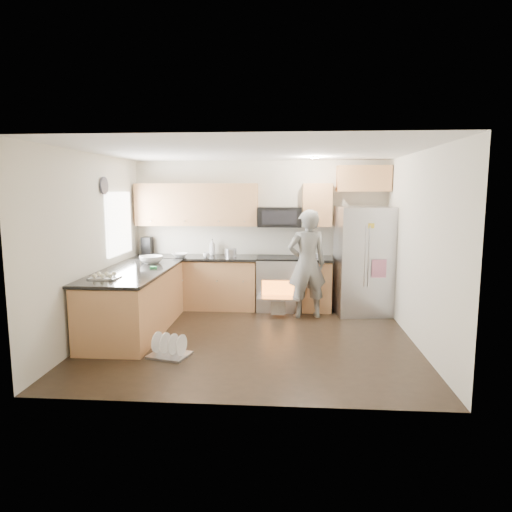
# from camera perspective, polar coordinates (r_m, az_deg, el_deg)

# --- Properties ---
(ground) EXTENTS (4.50, 4.50, 0.00)m
(ground) POSITION_cam_1_polar(r_m,az_deg,el_deg) (6.54, -0.61, -10.34)
(ground) COLOR black
(ground) RESTS_ON ground
(room_shell) EXTENTS (4.54, 4.04, 2.62)m
(room_shell) POSITION_cam_1_polar(r_m,az_deg,el_deg) (6.24, -0.96, 4.47)
(room_shell) COLOR beige
(room_shell) RESTS_ON ground
(back_cabinet_run) EXTENTS (4.45, 0.64, 2.50)m
(back_cabinet_run) POSITION_cam_1_polar(r_m,az_deg,el_deg) (8.08, -3.72, 0.25)
(back_cabinet_run) COLOR tan
(back_cabinet_run) RESTS_ON ground
(peninsula) EXTENTS (0.96, 2.36, 1.04)m
(peninsula) POSITION_cam_1_polar(r_m,az_deg,el_deg) (7.01, -14.90, -5.40)
(peninsula) COLOR tan
(peninsula) RESTS_ON ground
(stove_range) EXTENTS (0.76, 0.97, 1.79)m
(stove_range) POSITION_cam_1_polar(r_m,az_deg,el_deg) (8.00, 2.90, -1.91)
(stove_range) COLOR #B7B7BC
(stove_range) RESTS_ON ground
(refrigerator) EXTENTS (0.96, 0.79, 1.81)m
(refrigerator) POSITION_cam_1_polar(r_m,az_deg,el_deg) (7.87, 13.27, -0.61)
(refrigerator) COLOR #B7B7BC
(refrigerator) RESTS_ON ground
(person) EXTENTS (0.73, 0.57, 1.78)m
(person) POSITION_cam_1_polar(r_m,az_deg,el_deg) (7.48, 6.39, -1.01)
(person) COLOR gray
(person) RESTS_ON ground
(dish_rack) EXTENTS (0.57, 0.50, 0.30)m
(dish_rack) POSITION_cam_1_polar(r_m,az_deg,el_deg) (5.99, -10.77, -11.46)
(dish_rack) COLOR #B7B7BC
(dish_rack) RESTS_ON ground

